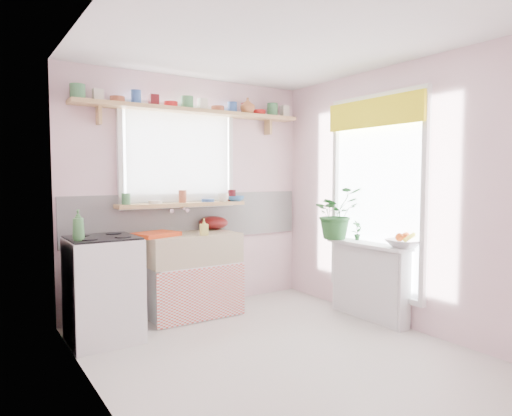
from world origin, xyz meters
TOP-DOWN VIEW (x-y plane):
  - room at (0.66, 0.86)m, footprint 3.20×3.20m
  - sink_unit at (-0.15, 1.29)m, footprint 0.95×0.65m
  - cooker at (-1.10, 1.05)m, footprint 0.58×0.58m
  - radiator_ledge at (1.30, 0.20)m, footprint 0.22×0.95m
  - windowsill at (-0.15, 1.48)m, footprint 1.40×0.22m
  - pine_shelf at (0.00, 1.47)m, footprint 2.52×0.24m
  - shelf_crockery at (0.00, 1.47)m, footprint 2.47×0.11m
  - sill_crockery at (-0.15, 1.48)m, footprint 1.35×0.11m
  - dish_tray at (-0.53, 1.28)m, footprint 0.48×0.42m
  - colander at (0.22, 1.50)m, footprint 0.39×0.39m
  - jade_plant at (1.21, 0.60)m, footprint 0.54×0.48m
  - fruit_bowl at (1.33, -0.20)m, footprint 0.36×0.36m
  - herb_pot at (1.33, 0.41)m, footprint 0.11×0.08m
  - soap_bottle_sink at (-0.09, 1.10)m, footprint 0.09×0.09m
  - sill_cup at (0.31, 1.42)m, footprint 0.15×0.15m
  - sill_bowl at (0.47, 1.42)m, footprint 0.23×0.23m
  - shelf_vase at (0.62, 1.41)m, footprint 0.19×0.19m
  - cooker_bottle at (-1.32, 0.92)m, footprint 0.13×0.13m
  - fruit at (1.34, -0.19)m, footprint 0.20×0.14m

SIDE VIEW (x-z plane):
  - radiator_ledge at x=1.30m, z-range 0.01..0.78m
  - sink_unit at x=-0.15m, z-range -0.13..0.99m
  - cooker at x=-1.10m, z-range 0.00..0.92m
  - fruit_bowl at x=1.33m, z-range 0.78..0.85m
  - dish_tray at x=-0.53m, z-range 0.85..0.89m
  - fruit at x=1.34m, z-range 0.83..0.93m
  - herb_pot at x=1.33m, z-range 0.78..0.98m
  - colander at x=0.22m, z-range 0.85..1.00m
  - soap_bottle_sink at x=-0.09m, z-range 0.85..1.02m
  - cooker_bottle at x=-1.32m, z-range 0.92..1.17m
  - jade_plant at x=1.21m, z-range 0.77..1.32m
  - windowsill at x=-0.15m, z-range 1.12..1.16m
  - sill_bowl at x=0.47m, z-range 1.16..1.22m
  - sill_cup at x=0.31m, z-range 1.16..1.25m
  - sill_crockery at x=-0.15m, z-range 1.16..1.28m
  - room at x=0.66m, z-range -0.23..2.97m
  - pine_shelf at x=0.00m, z-range 2.10..2.14m
  - shelf_crockery at x=0.00m, z-range 2.14..2.26m
  - shelf_vase at x=0.62m, z-range 2.14..2.31m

